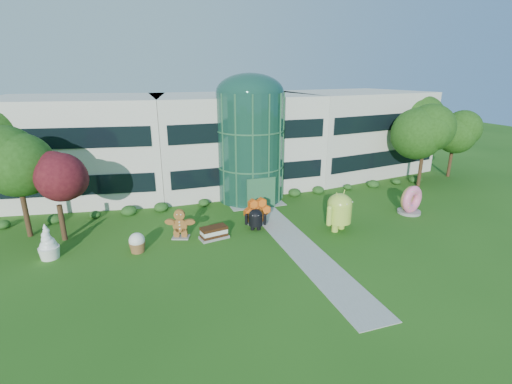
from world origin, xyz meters
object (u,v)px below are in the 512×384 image
object	(u,v)px
android_green	(339,209)
android_black	(256,218)
gingerbread	(180,224)
donut	(410,199)

from	to	relation	value
android_green	android_black	bearing A→B (deg)	136.48
android_green	gingerbread	size ratio (longest dim) A/B	1.41
donut	gingerbread	size ratio (longest dim) A/B	1.03
android_black	gingerbread	distance (m)	5.63
gingerbread	donut	bearing A→B (deg)	16.02
donut	gingerbread	distance (m)	19.19
android_black	gingerbread	bearing A→B (deg)	-163.40
android_black	donut	bearing A→B (deg)	16.69
android_black	gingerbread	world-z (taller)	gingerbread
android_green	gingerbread	world-z (taller)	android_green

